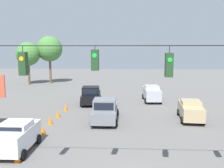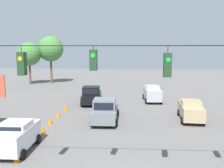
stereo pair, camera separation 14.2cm
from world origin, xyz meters
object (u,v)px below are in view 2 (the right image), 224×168
object	(u,v)px
sedan_silver_oncoming_deep	(152,93)
traffic_cone_nearest	(17,155)
traffic_cone_fifth	(58,114)
sedan_white_parked_shoulder	(16,136)
sedan_tan_oncoming_far	(191,110)
traffic_cone_second	(28,141)
tree_horizon_left	(51,49)
pickup_truck_grey_withflow_mid	(105,110)
overhead_signal_span	(129,90)
traffic_cone_farthest	(66,107)
pickup_truck_black_withflow_far	(92,96)
tree_horizon_right	(29,54)
traffic_cone_fourth	(50,120)
traffic_cone_third	(43,130)

from	to	relation	value
sedan_silver_oncoming_deep	traffic_cone_nearest	distance (m)	19.79
traffic_cone_fifth	sedan_white_parked_shoulder	bearing A→B (deg)	85.82
sedan_tan_oncoming_far	traffic_cone_second	world-z (taller)	sedan_tan_oncoming_far
sedan_silver_oncoming_deep	tree_horizon_left	xyz separation A→B (m)	(17.36, -15.51, 5.42)
pickup_truck_grey_withflow_mid	overhead_signal_span	bearing A→B (deg)	100.21
sedan_white_parked_shoulder	sedan_silver_oncoming_deep	distance (m)	18.82
traffic_cone_fifth	traffic_cone_farthest	bearing A→B (deg)	-91.59
traffic_cone_second	traffic_cone_farthest	bearing A→B (deg)	-90.86
pickup_truck_grey_withflow_mid	traffic_cone_second	xyz separation A→B (m)	(4.62, 6.25, -0.61)
sedan_tan_oncoming_far	pickup_truck_black_withflow_far	bearing A→B (deg)	-32.29
tree_horizon_left	tree_horizon_right	world-z (taller)	tree_horizon_left
traffic_cone_fourth	tree_horizon_left	size ratio (longest dim) A/B	0.08
traffic_cone_fourth	traffic_cone_farthest	size ratio (longest dim) A/B	1.00
overhead_signal_span	tree_horizon_right	distance (m)	37.95
sedan_silver_oncoming_deep	tree_horizon_right	bearing A→B (deg)	-33.42
pickup_truck_black_withflow_far	traffic_cone_fourth	xyz separation A→B (m)	(2.43, 8.37, -0.61)
sedan_silver_oncoming_deep	tree_horizon_right	world-z (taller)	tree_horizon_right
overhead_signal_span	traffic_cone_third	world-z (taller)	overhead_signal_span
traffic_cone_farthest	tree_horizon_left	size ratio (longest dim) A/B	0.08
overhead_signal_span	traffic_cone_fourth	xyz separation A→B (m)	(6.64, -9.69, -4.31)
traffic_cone_fourth	traffic_cone_fifth	size ratio (longest dim) A/B	1.00
traffic_cone_fifth	traffic_cone_nearest	bearing A→B (deg)	90.80
traffic_cone_nearest	tree_horizon_right	xyz separation A→B (m)	(11.28, -31.06, 5.16)
traffic_cone_third	pickup_truck_black_withflow_far	bearing A→B (deg)	-101.61
traffic_cone_nearest	traffic_cone_second	xyz separation A→B (m)	(0.20, -2.24, 0.00)
overhead_signal_span	pickup_truck_black_withflow_far	world-z (taller)	overhead_signal_span
pickup_truck_black_withflow_far	traffic_cone_second	world-z (taller)	pickup_truck_black_withflow_far
sedan_white_parked_shoulder	traffic_cone_second	distance (m)	1.07
pickup_truck_black_withflow_far	traffic_cone_farthest	distance (m)	4.19
tree_horizon_right	sedan_tan_oncoming_far	bearing A→B (deg)	137.08
sedan_white_parked_shoulder	sedan_silver_oncoming_deep	bearing A→B (deg)	-122.88
sedan_tan_oncoming_far	traffic_cone_farthest	size ratio (longest dim) A/B	6.13
overhead_signal_span	sedan_silver_oncoming_deep	world-z (taller)	overhead_signal_span
traffic_cone_fifth	tree_horizon_right	size ratio (longest dim) A/B	0.10
sedan_tan_oncoming_far	tree_horizon_left	size ratio (longest dim) A/B	0.51
overhead_signal_span	sedan_tan_oncoming_far	distance (m)	13.62
sedan_tan_oncoming_far	tree_horizon_left	world-z (taller)	tree_horizon_left
overhead_signal_span	traffic_cone_fourth	bearing A→B (deg)	-55.61
overhead_signal_span	traffic_cone_fifth	distance (m)	14.21
overhead_signal_span	sedan_white_parked_shoulder	bearing A→B (deg)	-29.67
sedan_white_parked_shoulder	traffic_cone_farthest	size ratio (longest dim) A/B	5.38
traffic_cone_fourth	traffic_cone_fifth	world-z (taller)	same
sedan_white_parked_shoulder	sedan_tan_oncoming_far	distance (m)	15.02
sedan_white_parked_shoulder	sedan_tan_oncoming_far	xyz separation A→B (m)	(-12.90, -7.69, -0.04)
traffic_cone_nearest	traffic_cone_third	bearing A→B (deg)	-89.34
traffic_cone_nearest	traffic_cone_fourth	world-z (taller)	same
pickup_truck_black_withflow_far	tree_horizon_right	world-z (taller)	tree_horizon_right
sedan_white_parked_shoulder	tree_horizon_right	size ratio (longest dim) A/B	0.52
sedan_tan_oncoming_far	traffic_cone_fifth	bearing A→B (deg)	-0.59
pickup_truck_black_withflow_far	traffic_cone_fifth	world-z (taller)	pickup_truck_black_withflow_far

